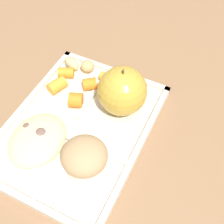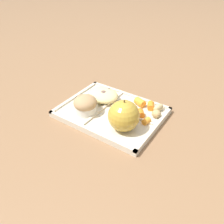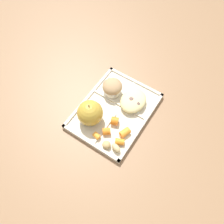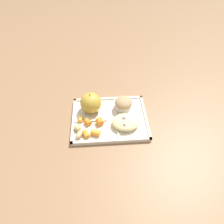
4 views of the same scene
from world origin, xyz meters
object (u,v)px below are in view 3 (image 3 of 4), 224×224
object	(u,v)px
bran_muffin	(112,88)
plastic_fork	(134,96)
lunch_tray	(115,111)
green_apple	(90,113)

from	to	relation	value
bran_muffin	plastic_fork	bearing A→B (deg)	-68.53
lunch_tray	bran_muffin	xyz separation A→B (m)	(0.06, 0.05, 0.03)
lunch_tray	green_apple	xyz separation A→B (m)	(-0.08, 0.05, 0.05)
green_apple	lunch_tray	bearing A→B (deg)	-33.64
lunch_tray	bran_muffin	bearing A→B (deg)	38.96
plastic_fork	green_apple	bearing A→B (deg)	155.51
green_apple	plastic_fork	world-z (taller)	green_apple
lunch_tray	plastic_fork	bearing A→B (deg)	-15.84
green_apple	plastic_fork	bearing A→B (deg)	-24.49
green_apple	plastic_fork	distance (m)	0.19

